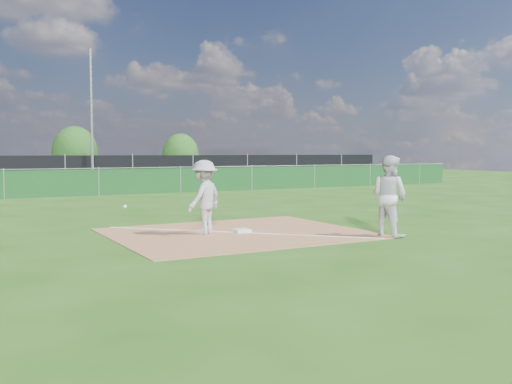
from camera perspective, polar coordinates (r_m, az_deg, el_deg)
ground at (r=22.33m, az=-12.41°, el=-1.19°), size 90.00×90.00×0.00m
infield_dirt at (r=13.99m, az=-1.81°, el=-4.12°), size 6.00×5.00×0.02m
foul_line at (r=13.98m, az=-1.81°, el=-4.06°), size 5.01×5.01×0.01m
green_fence at (r=27.10m, az=-15.45°, el=0.93°), size 44.00×0.05×1.20m
black_fence at (r=34.91m, az=-18.54°, el=2.01°), size 46.00×0.04×1.80m
parking_lot at (r=39.87m, az=-19.81°, el=0.92°), size 46.00×9.00×0.01m
light_pole at (r=34.97m, az=-16.12°, el=7.15°), size 0.16×0.16×8.00m
first_base at (r=14.04m, az=-1.49°, el=-3.87°), size 0.39×0.39×0.08m
play_at_first at (r=13.74m, az=-5.21°, el=-0.51°), size 2.63×1.17×1.78m
runner at (r=13.76m, az=13.16°, el=-0.40°), size 0.90×1.06×1.91m
car_mid at (r=39.26m, az=-19.65°, el=1.89°), size 4.35×2.04×1.38m
car_right at (r=40.95m, az=-13.92°, el=2.01°), size 4.41×1.83×1.27m
tree_mid at (r=45.23m, az=-17.66°, el=3.87°), size 3.33×3.33×3.95m
tree_right at (r=47.33m, az=-7.55°, el=3.75°), size 2.96×2.96×3.52m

